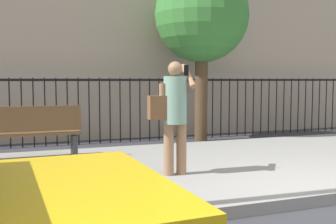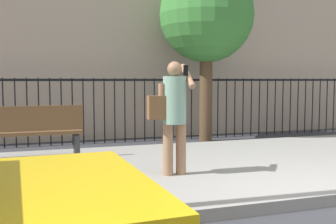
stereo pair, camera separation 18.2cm
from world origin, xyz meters
The scene contains 6 objects.
ground_plane centered at (0.00, 0.00, 0.00)m, with size 60.00×60.00×0.00m, color #333338.
sidewalk centered at (0.00, 2.20, 0.07)m, with size 28.00×4.40×0.15m, color gray.
iron_fence centered at (0.00, 5.90, 1.02)m, with size 12.03×0.04×1.60m.
pedestrian_on_phone centered at (-1.39, 1.62, 1.12)m, with size 0.66×0.49×1.67m.
street_bench centered at (-3.27, 3.56, 0.65)m, with size 1.60×0.45×0.95m.
street_tree_near centered at (0.78, 5.30, 3.10)m, with size 2.32×2.32×4.30m.
Camera 1 is at (-3.50, -3.84, 1.55)m, focal length 43.03 mm.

